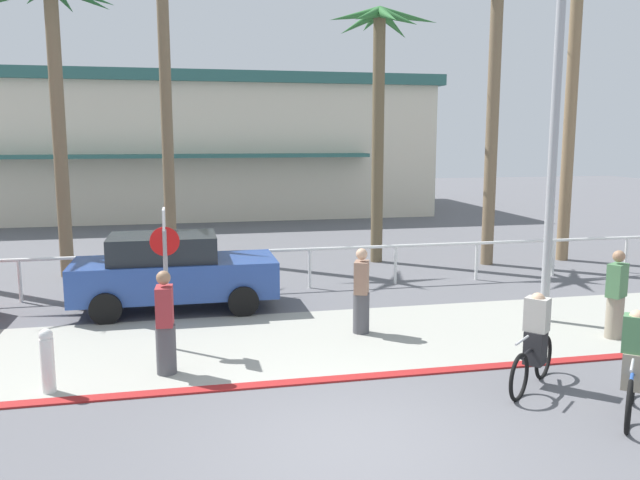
{
  "coord_description": "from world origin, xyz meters",
  "views": [
    {
      "loc": [
        -1.99,
        -7.29,
        3.8
      ],
      "look_at": [
        0.87,
        6.0,
        1.64
      ],
      "focal_mm": 36.33,
      "sensor_mm": 36.0,
      "label": 1
    }
  ],
  "objects_px": {
    "car_blue_1": "(173,271)",
    "pedestrian_0": "(361,295)",
    "streetlight_curb": "(562,113)",
    "cyclist_blue_1": "(633,365)",
    "pedestrian_2": "(165,327)",
    "stop_sign_bike_lane": "(165,258)",
    "palm_tree_1": "(55,47)",
    "pedestrian_1": "(616,298)",
    "palm_tree_5": "(574,52)",
    "palm_tree_3": "(380,71)",
    "palm_tree_4": "(496,40)",
    "cyclist_black_0": "(535,343)",
    "bollard_0": "(47,360)",
    "palm_tree_2": "(165,31)"
  },
  "relations": [
    {
      "from": "palm_tree_1",
      "to": "palm_tree_3",
      "type": "xyz_separation_m",
      "value": [
        8.98,
        0.3,
        -0.4
      ]
    },
    {
      "from": "bollard_0",
      "to": "cyclist_blue_1",
      "type": "height_order",
      "value": "cyclist_blue_1"
    },
    {
      "from": "pedestrian_1",
      "to": "palm_tree_1",
      "type": "bearing_deg",
      "value": 143.68
    },
    {
      "from": "cyclist_blue_1",
      "to": "pedestrian_0",
      "type": "relative_size",
      "value": 0.89
    },
    {
      "from": "stop_sign_bike_lane",
      "to": "cyclist_black_0",
      "type": "relative_size",
      "value": 1.71
    },
    {
      "from": "palm_tree_3",
      "to": "car_blue_1",
      "type": "bearing_deg",
      "value": -143.71
    },
    {
      "from": "palm_tree_4",
      "to": "palm_tree_5",
      "type": "bearing_deg",
      "value": 3.27
    },
    {
      "from": "car_blue_1",
      "to": "pedestrian_0",
      "type": "xyz_separation_m",
      "value": [
        3.59,
        -2.62,
        -0.09
      ]
    },
    {
      "from": "cyclist_black_0",
      "to": "bollard_0",
      "type": "bearing_deg",
      "value": 170.04
    },
    {
      "from": "palm_tree_4",
      "to": "pedestrian_1",
      "type": "distance_m",
      "value": 9.38
    },
    {
      "from": "stop_sign_bike_lane",
      "to": "palm_tree_4",
      "type": "bearing_deg",
      "value": 33.43
    },
    {
      "from": "stop_sign_bike_lane",
      "to": "car_blue_1",
      "type": "relative_size",
      "value": 0.58
    },
    {
      "from": "streetlight_curb",
      "to": "pedestrian_2",
      "type": "xyz_separation_m",
      "value": [
        -7.64,
        -1.25,
        -3.48
      ]
    },
    {
      "from": "bollard_0",
      "to": "palm_tree_4",
      "type": "xyz_separation_m",
      "value": [
        11.05,
        7.89,
        6.04
      ]
    },
    {
      "from": "palm_tree_4",
      "to": "stop_sign_bike_lane",
      "type": "bearing_deg",
      "value": -146.57
    },
    {
      "from": "bollard_0",
      "to": "streetlight_curb",
      "type": "relative_size",
      "value": 0.13
    },
    {
      "from": "palm_tree_3",
      "to": "pedestrian_1",
      "type": "xyz_separation_m",
      "value": [
        2.1,
        -8.44,
        -4.94
      ]
    },
    {
      "from": "bollard_0",
      "to": "pedestrian_1",
      "type": "height_order",
      "value": "pedestrian_1"
    },
    {
      "from": "stop_sign_bike_lane",
      "to": "streetlight_curb",
      "type": "height_order",
      "value": "streetlight_curb"
    },
    {
      "from": "palm_tree_4",
      "to": "palm_tree_3",
      "type": "bearing_deg",
      "value": 160.51
    },
    {
      "from": "palm_tree_1",
      "to": "palm_tree_2",
      "type": "xyz_separation_m",
      "value": [
        2.79,
        2.43,
        0.86
      ]
    },
    {
      "from": "palm_tree_1",
      "to": "palm_tree_3",
      "type": "relative_size",
      "value": 1.04
    },
    {
      "from": "bollard_0",
      "to": "streetlight_curb",
      "type": "xyz_separation_m",
      "value": [
        9.35,
        1.68,
        3.76
      ]
    },
    {
      "from": "palm_tree_5",
      "to": "pedestrian_2",
      "type": "height_order",
      "value": "palm_tree_5"
    },
    {
      "from": "bollard_0",
      "to": "palm_tree_2",
      "type": "xyz_separation_m",
      "value": [
        1.71,
        11.14,
        6.48
      ]
    },
    {
      "from": "stop_sign_bike_lane",
      "to": "cyclist_blue_1",
      "type": "height_order",
      "value": "stop_sign_bike_lane"
    },
    {
      "from": "palm_tree_2",
      "to": "palm_tree_4",
      "type": "xyz_separation_m",
      "value": [
        9.35,
        -3.25,
        -0.44
      ]
    },
    {
      "from": "pedestrian_2",
      "to": "bollard_0",
      "type": "bearing_deg",
      "value": -166.01
    },
    {
      "from": "palm_tree_1",
      "to": "pedestrian_1",
      "type": "height_order",
      "value": "palm_tree_1"
    },
    {
      "from": "stop_sign_bike_lane",
      "to": "cyclist_black_0",
      "type": "distance_m",
      "value": 6.36
    },
    {
      "from": "pedestrian_1",
      "to": "palm_tree_2",
      "type": "bearing_deg",
      "value": 128.1
    },
    {
      "from": "palm_tree_3",
      "to": "palm_tree_1",
      "type": "bearing_deg",
      "value": -178.11
    },
    {
      "from": "stop_sign_bike_lane",
      "to": "pedestrian_2",
      "type": "height_order",
      "value": "stop_sign_bike_lane"
    },
    {
      "from": "bollard_0",
      "to": "pedestrian_1",
      "type": "xyz_separation_m",
      "value": [
        10.0,
        0.56,
        0.28
      ]
    },
    {
      "from": "palm_tree_5",
      "to": "pedestrian_1",
      "type": "distance_m",
      "value": 9.99
    },
    {
      "from": "palm_tree_3",
      "to": "pedestrian_0",
      "type": "xyz_separation_m",
      "value": [
        -2.52,
        -7.11,
        -4.95
      ]
    },
    {
      "from": "cyclist_black_0",
      "to": "pedestrian_0",
      "type": "relative_size",
      "value": 0.89
    },
    {
      "from": "bollard_0",
      "to": "palm_tree_3",
      "type": "height_order",
      "value": "palm_tree_3"
    },
    {
      "from": "palm_tree_5",
      "to": "car_blue_1",
      "type": "bearing_deg",
      "value": -163.48
    },
    {
      "from": "palm_tree_1",
      "to": "palm_tree_4",
      "type": "height_order",
      "value": "palm_tree_4"
    },
    {
      "from": "bollard_0",
      "to": "pedestrian_1",
      "type": "relative_size",
      "value": 0.58
    },
    {
      "from": "streetlight_curb",
      "to": "pedestrian_0",
      "type": "height_order",
      "value": "streetlight_curb"
    },
    {
      "from": "bollard_0",
      "to": "pedestrian_2",
      "type": "xyz_separation_m",
      "value": [
        1.71,
        0.43,
        0.28
      ]
    },
    {
      "from": "palm_tree_2",
      "to": "palm_tree_4",
      "type": "height_order",
      "value": "palm_tree_2"
    },
    {
      "from": "cyclist_black_0",
      "to": "cyclist_blue_1",
      "type": "relative_size",
      "value": 1.0
    },
    {
      "from": "cyclist_blue_1",
      "to": "pedestrian_2",
      "type": "xyz_separation_m",
      "value": [
        -6.33,
        2.89,
        0.1
      ]
    },
    {
      "from": "streetlight_curb",
      "to": "palm_tree_5",
      "type": "distance_m",
      "value": 7.95
    },
    {
      "from": "palm_tree_4",
      "to": "pedestrian_2",
      "type": "bearing_deg",
      "value": -141.39
    },
    {
      "from": "car_blue_1",
      "to": "pedestrian_1",
      "type": "xyz_separation_m",
      "value": [
        8.21,
        -3.95,
        -0.08
      ]
    },
    {
      "from": "car_blue_1",
      "to": "palm_tree_1",
      "type": "bearing_deg",
      "value": 124.42
    }
  ]
}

